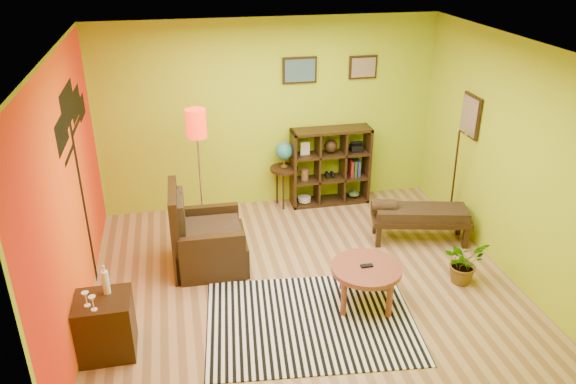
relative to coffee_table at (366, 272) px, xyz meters
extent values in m
plane|color=#AB8052|center=(-0.59, 0.58, -0.42)|extent=(5.00, 5.00, 0.00)
cube|color=#A7C21A|center=(-0.59, 2.83, 0.98)|extent=(5.00, 0.04, 2.80)
cube|color=#A7C21A|center=(-0.59, -1.67, 0.98)|extent=(5.00, 0.04, 2.80)
cube|color=#A7C21A|center=(-3.09, 0.58, 0.98)|extent=(0.04, 4.50, 2.80)
cube|color=#A7C21A|center=(1.91, 0.58, 0.98)|extent=(0.04, 4.50, 2.80)
cube|color=white|center=(-0.59, 0.58, 2.38)|extent=(5.00, 4.50, 0.04)
cube|color=#F94B0B|center=(-3.07, 0.58, 0.98)|extent=(0.01, 4.45, 2.75)
cube|color=black|center=(-3.05, 1.13, 0.63)|extent=(0.01, 0.14, 2.10)
cube|color=black|center=(-3.05, 0.63, 1.63)|extent=(0.01, 0.65, 0.32)
cube|color=black|center=(-3.05, 1.18, 1.76)|extent=(0.01, 0.85, 0.40)
cube|color=black|center=(-3.05, 1.68, 1.63)|extent=(0.01, 0.70, 0.32)
cube|color=black|center=(-3.05, 2.03, 1.48)|extent=(0.01, 0.50, 0.26)
cube|color=black|center=(-0.14, 2.80, 1.63)|extent=(0.50, 0.03, 0.38)
cube|color=#436A6B|center=(-0.14, 2.77, 1.63)|extent=(0.44, 0.01, 0.32)
cube|color=black|center=(0.81, 2.80, 1.63)|extent=(0.42, 0.03, 0.34)
cube|color=#9C7F64|center=(0.81, 2.77, 1.63)|extent=(0.36, 0.01, 0.28)
cube|color=black|center=(1.88, 1.48, 1.23)|extent=(0.03, 0.44, 0.56)
cube|color=#9C7F64|center=(1.85, 1.48, 1.23)|extent=(0.01, 0.38, 0.50)
cylinder|color=black|center=(1.76, 1.48, 0.36)|extent=(0.23, 0.34, 1.46)
cone|color=silver|center=(1.76, 1.33, 1.10)|extent=(0.08, 0.09, 0.16)
cube|color=white|center=(-0.68, -0.21, -0.41)|extent=(2.41, 1.89, 0.01)
cylinder|color=brown|center=(0.00, 0.00, 0.04)|extent=(0.79, 0.79, 0.06)
cylinder|color=brown|center=(0.31, 0.17, -0.20)|extent=(0.06, 0.06, 0.43)
cylinder|color=brown|center=(-0.17, 0.31, -0.20)|extent=(0.06, 0.06, 0.43)
cylinder|color=brown|center=(0.17, -0.31, -0.20)|extent=(0.06, 0.06, 0.43)
cylinder|color=brown|center=(-0.31, -0.17, -0.20)|extent=(0.06, 0.06, 0.43)
cube|color=black|center=(0.00, 0.00, 0.08)|extent=(0.14, 0.06, 0.02)
cube|color=black|center=(-1.64, 1.17, -0.22)|extent=(0.89, 0.87, 0.40)
cube|color=black|center=(-2.05, 1.18, 0.13)|extent=(0.11, 0.85, 1.09)
cube|color=black|center=(-1.65, 0.76, -0.10)|extent=(0.79, 0.11, 0.63)
cube|color=black|center=(-1.63, 1.57, -0.10)|extent=(0.79, 0.11, 0.63)
cube|color=#F8B465|center=(-1.61, 1.17, 0.05)|extent=(0.71, 0.69, 0.14)
cube|color=#F8B465|center=(-1.98, 1.17, 0.32)|extent=(0.10, 0.63, 0.49)
cube|color=black|center=(-2.79, -0.25, -0.10)|extent=(0.54, 0.49, 0.64)
cylinder|color=white|center=(-2.74, -0.15, 0.34)|extent=(0.07, 0.07, 0.25)
cylinder|color=white|center=(-2.74, -0.15, 0.50)|extent=(0.02, 0.02, 0.07)
cylinder|color=white|center=(-2.91, -0.33, 0.22)|extent=(0.06, 0.06, 0.01)
cylinder|color=white|center=(-2.91, -0.33, 0.27)|extent=(0.01, 0.01, 0.09)
cone|color=white|center=(-2.91, -0.33, 0.34)|extent=(0.07, 0.07, 0.06)
cylinder|color=white|center=(-2.84, -0.41, 0.22)|extent=(0.06, 0.06, 0.01)
cylinder|color=white|center=(-2.84, -0.41, 0.27)|extent=(0.01, 0.01, 0.09)
cone|color=white|center=(-2.84, -0.41, 0.34)|extent=(0.07, 0.07, 0.06)
cylinder|color=silver|center=(-1.69, 1.91, -0.40)|extent=(0.28, 0.28, 0.03)
cylinder|color=silver|center=(-1.69, 1.91, 0.43)|extent=(0.03, 0.03, 1.70)
cylinder|color=#FF2E10|center=(-1.69, 1.91, 1.23)|extent=(0.27, 0.27, 0.37)
cylinder|color=black|center=(-0.41, 2.63, 0.20)|extent=(0.42, 0.42, 0.04)
cylinder|color=black|center=(-0.27, 2.66, -0.12)|extent=(0.03, 0.03, 0.59)
cylinder|color=black|center=(-0.50, 2.73, -0.12)|extent=(0.03, 0.03, 0.59)
cylinder|color=black|center=(-0.44, 2.50, -0.12)|extent=(0.03, 0.03, 0.59)
cylinder|color=gold|center=(-0.41, 2.63, 0.24)|extent=(0.11, 0.11, 0.02)
cylinder|color=gold|center=(-0.41, 2.63, 0.30)|extent=(0.02, 0.02, 0.11)
sphere|color=#1362A0|center=(-0.41, 2.63, 0.48)|extent=(0.26, 0.26, 0.26)
cube|color=black|center=(-0.27, 2.61, 0.18)|extent=(0.04, 0.35, 1.20)
cube|color=black|center=(0.89, 2.61, 0.18)|extent=(0.04, 0.35, 1.20)
cube|color=black|center=(0.31, 2.61, -0.40)|extent=(1.20, 0.35, 0.04)
cube|color=black|center=(0.31, 2.61, 0.76)|extent=(1.20, 0.35, 0.04)
cube|color=black|center=(0.11, 2.61, 0.18)|extent=(0.03, 0.33, 1.12)
cube|color=black|center=(0.51, 2.61, 0.18)|extent=(0.03, 0.33, 1.12)
cube|color=black|center=(0.31, 2.61, -0.02)|extent=(1.12, 0.33, 0.03)
cube|color=black|center=(0.31, 2.61, 0.38)|extent=(1.12, 0.33, 0.03)
cylinder|color=beige|center=(-0.09, 2.61, -0.33)|extent=(0.20, 0.20, 0.07)
sphere|color=black|center=(0.31, 2.61, 0.51)|extent=(0.20, 0.20, 0.20)
cube|color=black|center=(0.71, 2.61, 0.45)|extent=(0.18, 0.15, 0.10)
cylinder|color=black|center=(0.27, 2.61, 0.05)|extent=(0.06, 0.12, 0.06)
cylinder|color=black|center=(0.35, 2.61, 0.05)|extent=(0.06, 0.12, 0.06)
ellipsoid|color=#384C26|center=(0.71, 2.61, -0.32)|extent=(0.18, 0.18, 0.09)
cylinder|color=brown|center=(-0.09, 2.61, 0.08)|extent=(0.12, 0.12, 0.18)
cube|color=beige|center=(-0.09, 2.61, 0.50)|extent=(0.14, 0.03, 0.20)
cube|color=maroon|center=(0.64, 2.61, 0.12)|extent=(0.04, 0.18, 0.26)
cube|color=#1E4C1E|center=(0.69, 2.61, 0.12)|extent=(0.04, 0.18, 0.26)
cube|color=navy|center=(0.75, 2.61, 0.12)|extent=(0.04, 0.18, 0.26)
cube|color=black|center=(1.19, 1.21, -0.09)|extent=(1.38, 0.75, 0.07)
cube|color=#F8B465|center=(1.19, 1.21, 0.01)|extent=(1.28, 0.68, 0.13)
cylinder|color=#F8B465|center=(0.69, 1.32, 0.10)|extent=(0.36, 0.24, 0.17)
cube|color=black|center=(1.80, 1.26, -0.27)|extent=(0.08, 0.08, 0.29)
cube|color=black|center=(0.67, 1.52, -0.27)|extent=(0.08, 0.08, 0.29)
cube|color=black|center=(1.71, 0.89, -0.27)|extent=(0.08, 0.08, 0.29)
cube|color=black|center=(0.59, 1.16, -0.27)|extent=(0.08, 0.08, 0.29)
imported|color=#26661E|center=(1.30, 0.18, -0.21)|extent=(0.64, 0.67, 0.42)
camera|label=1|loc=(-1.93, -4.99, 3.47)|focal=35.00mm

